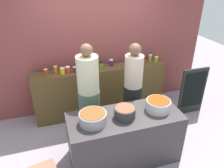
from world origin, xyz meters
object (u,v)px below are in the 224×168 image
at_px(preserve_jar_12, 156,59).
at_px(cooking_pot_left, 93,118).
at_px(preserve_jar_8, 111,63).
at_px(preserve_jar_1, 56,70).
at_px(preserve_jar_11, 150,58).
at_px(preserve_jar_2, 63,71).
at_px(chalkboard_sign, 193,91).
at_px(cooking_pot_center, 125,112).
at_px(preserve_jar_6, 94,67).
at_px(preserve_jar_9, 131,63).
at_px(preserve_jar_5, 82,68).
at_px(cooking_pot_right, 158,105).
at_px(cook_with_tongs, 89,100).
at_px(preserve_jar_0, 46,72).
at_px(preserve_jar_10, 144,60).
at_px(cook_in_cap, 133,93).
at_px(preserve_jar_4, 75,70).
at_px(preserve_jar_7, 101,64).
at_px(preserve_jar_3, 68,70).

relative_size(preserve_jar_12, cooking_pot_left, 0.29).
height_order(preserve_jar_8, preserve_jar_12, preserve_jar_8).
bearing_deg(preserve_jar_1, preserve_jar_12, -1.35).
bearing_deg(preserve_jar_8, preserve_jar_11, -0.90).
relative_size(preserve_jar_2, chalkboard_sign, 0.12).
height_order(cooking_pot_left, cooking_pot_center, cooking_pot_left).
relative_size(preserve_jar_6, preserve_jar_9, 1.03).
height_order(preserve_jar_9, preserve_jar_12, preserve_jar_9).
bearing_deg(preserve_jar_5, preserve_jar_8, 4.68).
distance_m(cooking_pot_right, cook_with_tongs, 1.14).
relative_size(preserve_jar_2, cooking_pot_right, 0.33).
relative_size(preserve_jar_6, cook_with_tongs, 0.07).
xyz_separation_m(preserve_jar_8, chalkboard_sign, (1.56, -0.68, -0.57)).
xyz_separation_m(preserve_jar_0, cook_with_tongs, (0.64, -0.80, -0.26)).
bearing_deg(cooking_pot_center, preserve_jar_5, 103.67).
distance_m(preserve_jar_10, chalkboard_sign, 1.19).
relative_size(preserve_jar_6, cooking_pot_center, 0.42).
distance_m(preserve_jar_1, cook_in_cap, 1.50).
xyz_separation_m(preserve_jar_5, preserve_jar_12, (1.58, -0.03, -0.00)).
relative_size(preserve_jar_4, preserve_jar_10, 1.00).
xyz_separation_m(preserve_jar_4, preserve_jar_5, (0.15, 0.05, 0.00)).
height_order(preserve_jar_9, cook_with_tongs, cook_with_tongs).
height_order(preserve_jar_0, preserve_jar_7, preserve_jar_7).
distance_m(preserve_jar_8, cook_with_tongs, 1.09).
relative_size(preserve_jar_7, preserve_jar_8, 0.88).
xyz_separation_m(preserve_jar_3, preserve_jar_9, (1.26, -0.05, 0.00)).
distance_m(preserve_jar_0, cook_in_cap, 1.65).
height_order(cooking_pot_center, cook_in_cap, cook_in_cap).
bearing_deg(preserve_jar_10, cooking_pot_center, -123.73).
distance_m(preserve_jar_2, cook_with_tongs, 0.85).
height_order(preserve_jar_10, cooking_pot_left, preserve_jar_10).
xyz_separation_m(preserve_jar_7, preserve_jar_11, (1.07, 0.00, 0.01)).
relative_size(preserve_jar_0, preserve_jar_10, 0.98).
bearing_deg(cook_with_tongs, preserve_jar_8, 52.17).
height_order(preserve_jar_8, cook_in_cap, cook_in_cap).
height_order(preserve_jar_0, preserve_jar_2, preserve_jar_2).
distance_m(preserve_jar_1, preserve_jar_11, 1.96).
distance_m(cooking_pot_center, cooking_pot_right, 0.55).
distance_m(preserve_jar_2, preserve_jar_7, 0.77).
relative_size(cooking_pot_left, cook_in_cap, 0.23).
height_order(preserve_jar_5, preserve_jar_8, preserve_jar_8).
relative_size(preserve_jar_2, preserve_jar_10, 1.10).
xyz_separation_m(preserve_jar_0, preserve_jar_8, (1.28, 0.03, 0.01)).
bearing_deg(preserve_jar_5, cook_in_cap, -43.11).
bearing_deg(preserve_jar_12, cooking_pot_left, -140.41).
bearing_deg(preserve_jar_3, cook_with_tongs, -72.74).
distance_m(preserve_jar_7, cooking_pot_left, 1.56).
xyz_separation_m(preserve_jar_1, preserve_jar_3, (0.22, -0.04, -0.01)).
relative_size(preserve_jar_7, cooking_pot_right, 0.32).
bearing_deg(preserve_jar_5, preserve_jar_10, -0.16).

